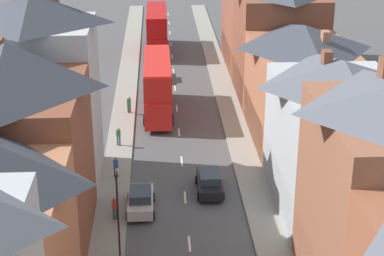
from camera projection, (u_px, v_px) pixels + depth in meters
pavement_left at (122, 124)px, 58.20m from camera, size 2.20×104.00×0.14m
pavement_right at (234, 122)px, 58.72m from camera, size 2.20×104.00×0.14m
centre_line_dashes at (179, 132)px, 56.64m from camera, size 0.14×97.80×0.01m
terrace_row_right at (333, 116)px, 43.87m from camera, size 8.00×74.12×13.52m
double_decker_bus_lead at (157, 29)px, 79.92m from camera, size 2.74×10.80×5.30m
double_decker_bus_mid_street at (158, 85)px, 59.84m from camera, size 2.74×10.80×5.30m
car_near_silver at (158, 72)px, 70.26m from camera, size 1.90×4.15×1.58m
car_parked_left_a at (141, 200)px, 43.51m from camera, size 1.90×3.99×1.65m
car_mid_black at (210, 182)px, 46.02m from camera, size 1.90×4.13×1.62m
pedestrian_mid_left at (115, 207)px, 42.17m from camera, size 0.36×0.22×1.61m
pedestrian_mid_right at (116, 166)px, 47.90m from camera, size 0.36×0.22×1.61m
pedestrian_far_left at (118, 135)px, 53.32m from camera, size 0.36×0.22×1.61m
pedestrian_far_right at (129, 104)px, 60.36m from camera, size 0.36×0.22×1.61m
street_lamp at (118, 209)px, 37.56m from camera, size 0.20×1.12×5.50m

